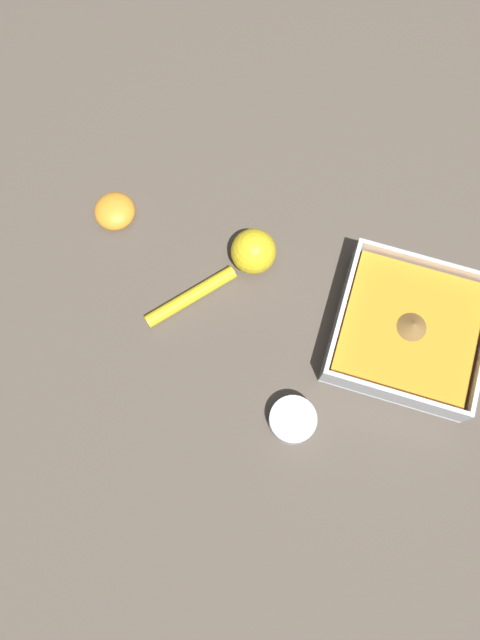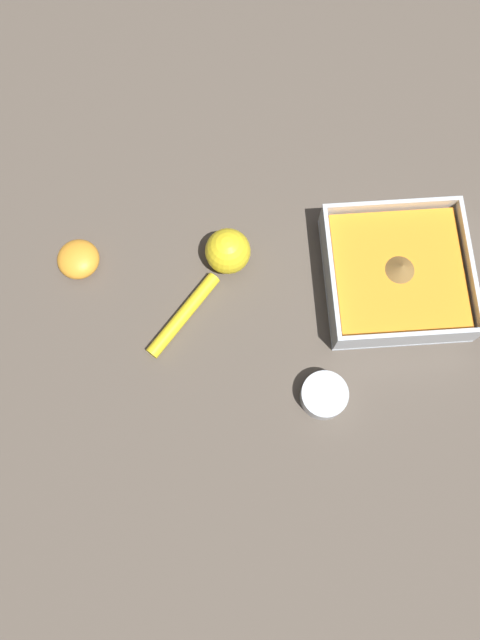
{
  "view_description": "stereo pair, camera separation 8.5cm",
  "coord_description": "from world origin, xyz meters",
  "px_view_note": "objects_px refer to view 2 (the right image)",
  "views": [
    {
      "loc": [
        0.25,
        -0.11,
        0.85
      ],
      "look_at": [
        0.02,
        -0.18,
        0.03
      ],
      "focal_mm": 35.0,
      "sensor_mm": 36.0,
      "label": 1
    },
    {
      "loc": [
        0.25,
        -0.2,
        0.85
      ],
      "look_at": [
        0.02,
        -0.18,
        0.03
      ],
      "focal_mm": 35.0,
      "sensor_mm": 36.0,
      "label": 2
    }
  ],
  "objects_px": {
    "square_dish": "(396,275)",
    "lemon_half": "(78,259)",
    "spice_bowl": "(324,396)",
    "lemon_squeezer": "(221,261)"
  },
  "relations": [
    {
      "from": "spice_bowl",
      "to": "lemon_squeezer",
      "type": "distance_m",
      "value": 0.23
    },
    {
      "from": "square_dish",
      "to": "lemon_half",
      "type": "bearing_deg",
      "value": -96.98
    },
    {
      "from": "lemon_squeezer",
      "to": "lemon_half",
      "type": "relative_size",
      "value": 2.82
    },
    {
      "from": "spice_bowl",
      "to": "lemon_half",
      "type": "xyz_separation_m",
      "value": [
        -0.22,
        -0.33,
        0.0
      ]
    },
    {
      "from": "spice_bowl",
      "to": "lemon_half",
      "type": "distance_m",
      "value": 0.39
    },
    {
      "from": "spice_bowl",
      "to": "lemon_squeezer",
      "type": "xyz_separation_m",
      "value": [
        -0.2,
        -0.13,
        0.01
      ]
    },
    {
      "from": "square_dish",
      "to": "lemon_half",
      "type": "xyz_separation_m",
      "value": [
        -0.05,
        -0.45,
        -0.01
      ]
    },
    {
      "from": "lemon_half",
      "to": "square_dish",
      "type": "bearing_deg",
      "value": 83.02
    },
    {
      "from": "square_dish",
      "to": "spice_bowl",
      "type": "relative_size",
      "value": 3.13
    },
    {
      "from": "lemon_squeezer",
      "to": "lemon_half",
      "type": "xyz_separation_m",
      "value": [
        -0.02,
        -0.2,
        -0.01
      ]
    }
  ]
}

